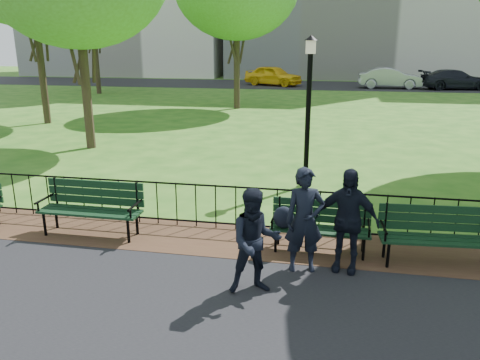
% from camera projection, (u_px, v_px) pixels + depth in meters
% --- Properties ---
extents(ground, '(120.00, 120.00, 0.00)m').
position_uv_depth(ground, '(274.00, 284.00, 7.10)').
color(ground, '#265A17').
extents(dirt_strip, '(60.00, 1.60, 0.01)m').
position_uv_depth(dirt_strip, '(284.00, 244.00, 8.51)').
color(dirt_strip, '#392117').
rests_on(dirt_strip, ground).
extents(far_street, '(70.00, 9.00, 0.01)m').
position_uv_depth(far_street, '(323.00, 85.00, 40.07)').
color(far_street, black).
rests_on(far_street, ground).
extents(iron_fence, '(24.06, 0.06, 1.00)m').
position_uv_depth(iron_fence, '(287.00, 209.00, 8.84)').
color(iron_fence, black).
rests_on(iron_fence, ground).
extents(park_bench_main, '(1.73, 0.58, 0.97)m').
position_uv_depth(park_bench_main, '(307.00, 220.00, 8.08)').
color(park_bench_main, black).
rests_on(park_bench_main, ground).
extents(park_bench_left_a, '(1.95, 0.62, 1.10)m').
position_uv_depth(park_bench_left_a, '(92.00, 202.00, 8.82)').
color(park_bench_left_a, black).
rests_on(park_bench_left_a, ground).
extents(park_bench_right_a, '(1.87, 0.69, 1.04)m').
position_uv_depth(park_bench_right_a, '(437.00, 229.00, 7.63)').
color(park_bench_right_a, black).
rests_on(park_bench_right_a, ground).
extents(lamppost, '(0.33, 0.33, 3.70)m').
position_uv_depth(lamppost, '(308.00, 107.00, 11.44)').
color(lamppost, black).
rests_on(lamppost, ground).
extents(person_left, '(0.69, 0.52, 1.69)m').
position_uv_depth(person_left, '(305.00, 220.00, 7.32)').
color(person_left, black).
rests_on(person_left, asphalt_path).
extents(person_mid, '(0.85, 0.63, 1.57)m').
position_uv_depth(person_mid, '(255.00, 242.00, 6.68)').
color(person_mid, black).
rests_on(person_mid, asphalt_path).
extents(person_right, '(1.05, 0.58, 1.69)m').
position_uv_depth(person_right, '(347.00, 220.00, 7.32)').
color(person_right, black).
rests_on(person_right, asphalt_path).
extents(taxi, '(5.28, 3.67, 1.67)m').
position_uv_depth(taxi, '(273.00, 75.00, 39.58)').
color(taxi, yellow).
rests_on(taxi, far_street).
extents(sedan_silver, '(4.92, 1.73, 1.62)m').
position_uv_depth(sedan_silver, '(390.00, 78.00, 37.14)').
color(sedan_silver, '#93969A').
rests_on(sedan_silver, far_street).
extents(sedan_dark, '(5.51, 2.98, 1.52)m').
position_uv_depth(sedan_dark, '(455.00, 80.00, 36.23)').
color(sedan_dark, black).
rests_on(sedan_dark, far_street).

